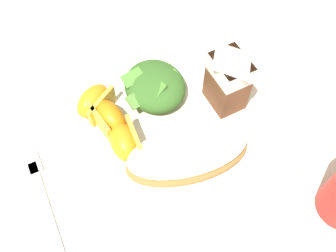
% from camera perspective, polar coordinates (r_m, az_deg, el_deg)
% --- Properties ---
extents(ground, '(3.00, 3.00, 0.00)m').
position_cam_1_polar(ground, '(0.55, 0.00, -1.40)').
color(ground, beige).
extents(white_plate, '(0.28, 0.28, 0.02)m').
position_cam_1_polar(white_plate, '(0.54, 0.00, -0.98)').
color(white_plate, white).
rests_on(white_plate, ground).
extents(cheesy_pizza_bread, '(0.11, 0.18, 0.04)m').
position_cam_1_polar(cheesy_pizza_bread, '(0.50, 2.57, -4.67)').
color(cheesy_pizza_bread, '#A87038').
rests_on(cheesy_pizza_bread, white_plate).
extents(green_salad_pile, '(0.10, 0.10, 0.04)m').
position_cam_1_polar(green_salad_pile, '(0.56, -2.05, 6.22)').
color(green_salad_pile, '#336023').
rests_on(green_salad_pile, white_plate).
extents(milk_carton, '(0.06, 0.04, 0.11)m').
position_cam_1_polar(milk_carton, '(0.53, 9.38, 7.67)').
color(milk_carton, brown).
rests_on(milk_carton, white_plate).
extents(orange_wedge_front, '(0.06, 0.07, 0.04)m').
position_cam_1_polar(orange_wedge_front, '(0.55, -11.31, 3.71)').
color(orange_wedge_front, orange).
rests_on(orange_wedge_front, white_plate).
extents(orange_wedge_middle, '(0.06, 0.05, 0.04)m').
position_cam_1_polar(orange_wedge_middle, '(0.53, -9.15, 1.32)').
color(orange_wedge_middle, orange).
rests_on(orange_wedge_middle, white_plate).
extents(orange_wedge_rear, '(0.06, 0.04, 0.04)m').
position_cam_1_polar(orange_wedge_rear, '(0.51, -6.83, -2.08)').
color(orange_wedge_rear, orange).
rests_on(orange_wedge_rear, white_plate).
extents(metal_fork, '(0.19, 0.03, 0.01)m').
position_cam_1_polar(metal_fork, '(0.53, -18.74, -10.61)').
color(metal_fork, silver).
rests_on(metal_fork, ground).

